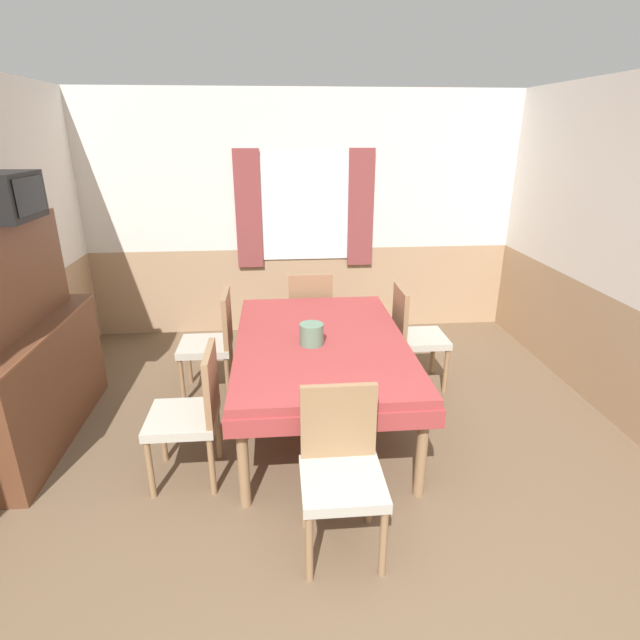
# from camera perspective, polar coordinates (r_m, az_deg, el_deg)

# --- Properties ---
(wall_back) EXTENTS (5.07, 0.09, 2.60)m
(wall_back) POSITION_cam_1_polar(r_m,az_deg,el_deg) (5.58, -1.95, 11.74)
(wall_back) COLOR white
(wall_back) RESTS_ON ground_plane
(wall_right) EXTENTS (0.05, 4.33, 2.60)m
(wall_right) POSITION_cam_1_polar(r_m,az_deg,el_deg) (4.49, 31.56, 6.39)
(wall_right) COLOR white
(wall_right) RESTS_ON ground_plane
(dining_table) EXTENTS (1.29, 1.98, 0.73)m
(dining_table) POSITION_cam_1_polar(r_m,az_deg,el_deg) (3.78, 0.09, -3.53)
(dining_table) COLOR #9E3838
(dining_table) RESTS_ON ground_plane
(chair_head_near) EXTENTS (0.44, 0.44, 0.92)m
(chair_head_near) POSITION_cam_1_polar(r_m,az_deg,el_deg) (2.79, 2.41, -16.30)
(chair_head_near) COLOR #93704C
(chair_head_near) RESTS_ON ground_plane
(chair_head_window) EXTENTS (0.44, 0.44, 0.92)m
(chair_head_window) POSITION_cam_1_polar(r_m,az_deg,el_deg) (4.96, -1.17, 0.99)
(chair_head_window) COLOR #93704C
(chair_head_window) RESTS_ON ground_plane
(chair_left_far) EXTENTS (0.44, 0.44, 0.92)m
(chair_left_far) POSITION_cam_1_polar(r_m,az_deg,el_deg) (4.39, -12.13, -2.21)
(chair_left_far) COLOR #93704C
(chair_left_far) RESTS_ON ground_plane
(chair_left_near) EXTENTS (0.44, 0.44, 0.92)m
(chair_left_near) POSITION_cam_1_polar(r_m,az_deg,el_deg) (3.36, -14.37, -9.98)
(chair_left_near) COLOR #93704C
(chair_left_near) RESTS_ON ground_plane
(chair_right_far) EXTENTS (0.44, 0.44, 0.92)m
(chair_right_far) POSITION_cam_1_polar(r_m,az_deg,el_deg) (4.51, 10.64, -1.46)
(chair_right_far) COLOR #93704C
(chair_right_far) RESTS_ON ground_plane
(sideboard) EXTENTS (0.46, 1.60, 1.62)m
(sideboard) POSITION_cam_1_polar(r_m,az_deg,el_deg) (4.14, -30.62, -3.55)
(sideboard) COLOR brown
(sideboard) RESTS_ON ground_plane
(tv) EXTENTS (0.29, 0.50, 0.31)m
(tv) POSITION_cam_1_polar(r_m,az_deg,el_deg) (3.98, -32.08, 11.86)
(tv) COLOR black
(tv) RESTS_ON sideboard
(vase) EXTENTS (0.18, 0.18, 0.16)m
(vase) POSITION_cam_1_polar(r_m,az_deg,el_deg) (3.61, -0.97, -1.63)
(vase) COLOR slate
(vase) RESTS_ON dining_table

